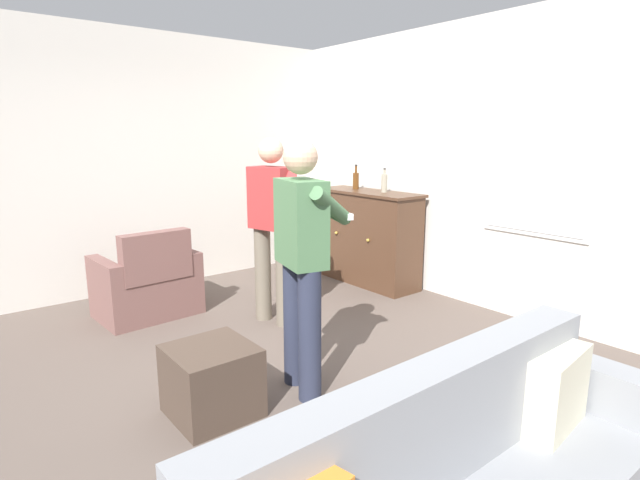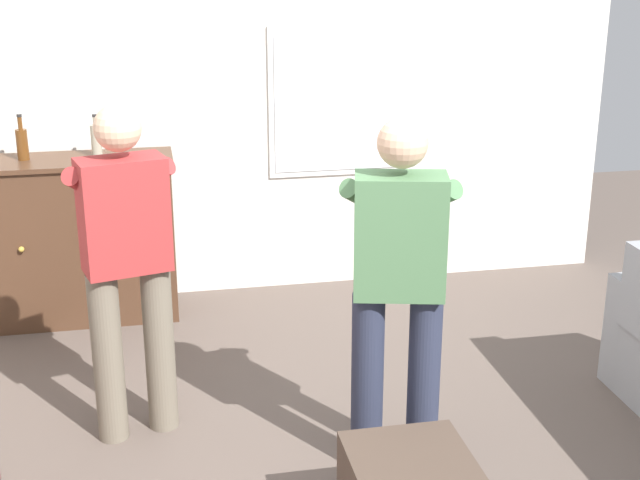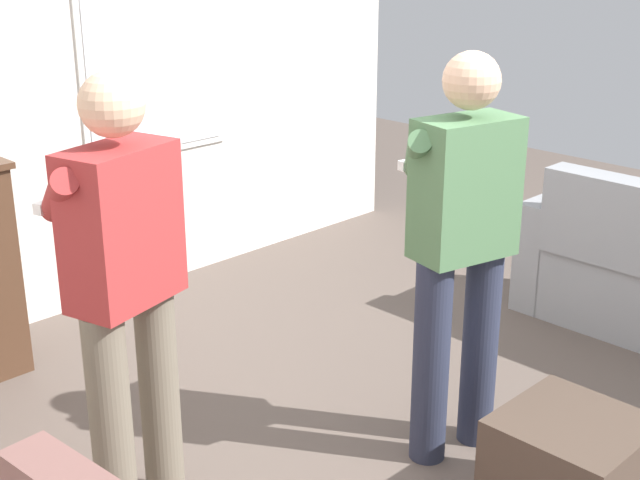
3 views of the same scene
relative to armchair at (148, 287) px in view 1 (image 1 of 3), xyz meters
The scene contains 10 objects.
ground 1.72m from the armchair, ahead, with size 10.40×10.40×0.00m, color brown.
wall_back_with_window 3.43m from the armchair, 58.33° to the left, with size 5.20×0.15×2.80m.
wall_side_left 1.48m from the armchair, behind, with size 0.12×5.20×2.80m, color silver.
armchair is the anchor object (origin of this frame).
sideboard_cabinet 2.47m from the armchair, 78.85° to the left, with size 1.38×0.49×1.08m.
bottle_wine_green 2.61m from the armchair, 84.26° to the left, with size 0.07×0.07×0.29m.
bottle_liquor_amber 2.70m from the armchair, 74.21° to the left, with size 0.07×0.07×0.27m.
ottoman 1.98m from the armchair, ahead, with size 0.49×0.49×0.44m, color #47382D.
person_standing_left 1.39m from the armchair, 44.47° to the left, with size 0.54×0.51×1.68m.
person_standing_right 2.19m from the armchair, ahead, with size 0.54×0.51×1.68m.
Camera 1 is at (2.89, -1.67, 1.70)m, focal length 28.00 mm.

